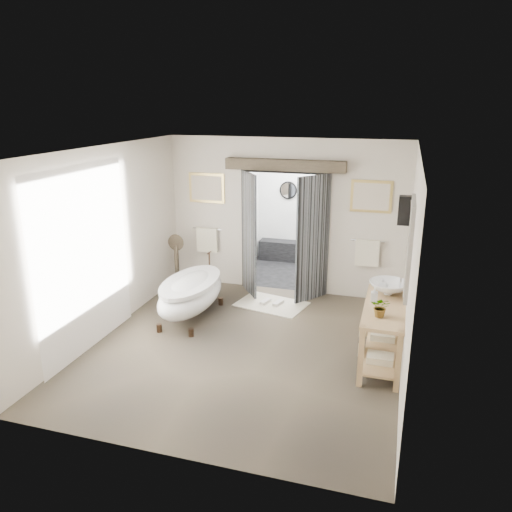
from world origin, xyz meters
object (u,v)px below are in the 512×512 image
at_px(clawfoot_tub, 191,293).
at_px(vanity, 381,328).
at_px(rug, 271,304).
at_px(basin, 388,288).

xyz_separation_m(clawfoot_tub, vanity, (3.14, -0.61, 0.06)).
height_order(rug, basin, basin).
relative_size(clawfoot_tub, vanity, 1.17).
bearing_deg(basin, rug, 169.18).
bearing_deg(rug, clawfoot_tub, -141.24).
distance_m(vanity, basin, 0.63).
bearing_deg(vanity, rug, 142.23).
bearing_deg(vanity, basin, 84.46).
distance_m(clawfoot_tub, vanity, 3.20).
relative_size(vanity, rug, 1.33).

